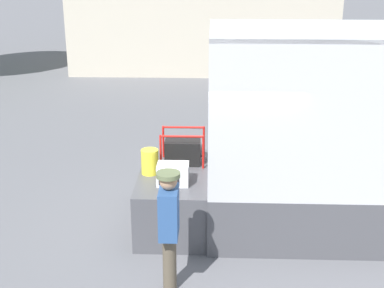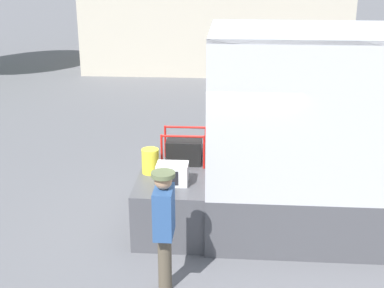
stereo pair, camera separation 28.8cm
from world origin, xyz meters
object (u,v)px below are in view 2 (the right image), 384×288
(microwave, at_px, (172,174))
(portable_generator, at_px, (186,151))
(orange_bucket, at_px, (150,161))
(worker_person, at_px, (164,220))

(microwave, distance_m, portable_generator, 0.89)
(microwave, bearing_deg, orange_bucket, 135.19)
(microwave, distance_m, orange_bucket, 0.56)
(worker_person, bearing_deg, microwave, 92.10)
(orange_bucket, height_order, worker_person, worker_person)
(orange_bucket, bearing_deg, microwave, -44.81)
(worker_person, bearing_deg, orange_bucket, 103.81)
(portable_generator, relative_size, orange_bucket, 1.82)
(microwave, xyz_separation_m, worker_person, (0.05, -1.43, -0.03))
(portable_generator, relative_size, worker_person, 0.44)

